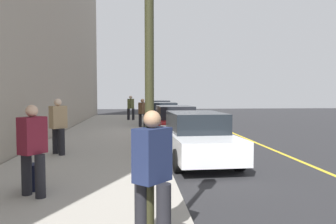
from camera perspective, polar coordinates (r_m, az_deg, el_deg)
ground_plane at (r=16.49m, az=1.16°, el=-4.12°), size 56.00×56.00×0.00m
sidewalk at (r=16.44m, az=-10.37°, el=-3.93°), size 28.00×4.60×0.15m
lane_stripe_centre at (r=17.14m, az=11.88°, el=-3.89°), size 28.00×0.14×0.01m
snow_bank_curb at (r=14.63m, az=-0.77°, el=-4.63°), size 6.75×0.56×0.22m
parked_car_maroon at (r=27.29m, az=-1.50°, el=0.41°), size 4.21×1.95×1.51m
parked_car_navy at (r=21.41m, az=-0.72°, el=-0.38°), size 4.67×2.02×1.51m
parked_car_red at (r=15.72m, az=1.23°, el=-1.71°), size 4.41×2.03×1.51m
parked_car_white at (r=10.46m, az=4.97°, el=-4.23°), size 4.68×2.04×1.51m
pedestrian_brown_coat at (r=19.33m, az=-4.39°, el=0.01°), size 0.52×0.50×1.64m
pedestrian_burgundy_coat at (r=6.83m, az=-22.19°, el=-5.71°), size 0.56×0.51×1.75m
pedestrian_tan_coat at (r=11.20m, az=-18.30°, el=-2.09°), size 0.55×0.57×1.80m
pedestrian_olive_coat at (r=24.53m, az=-6.40°, el=0.86°), size 0.56×0.54×1.78m
pedestrian_navy_coat at (r=4.40m, az=-2.71°, el=-10.41°), size 0.55×0.54×1.75m
traffic_light_pole at (r=4.43m, az=-3.23°, el=13.42°), size 0.35×0.26×4.04m
rolling_suitcase at (r=7.41m, az=-22.32°, el=-10.25°), size 0.34×0.22×0.89m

